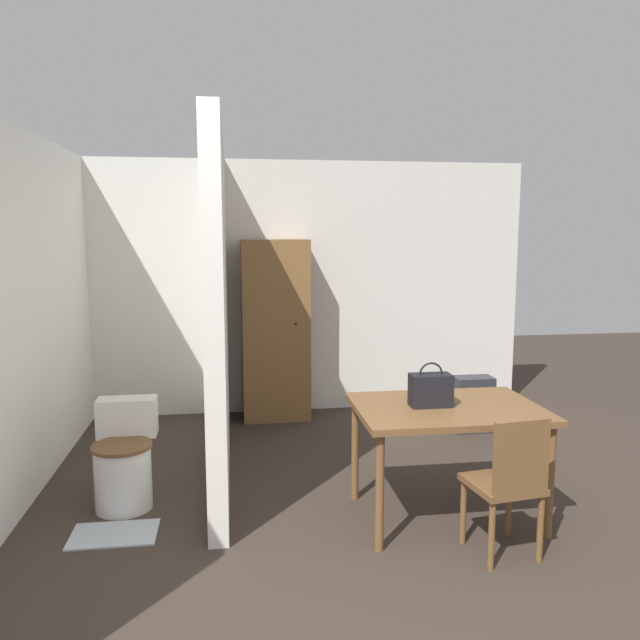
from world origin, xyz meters
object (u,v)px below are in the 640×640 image
Objects in this scene: toilet at (124,461)px; handbag at (431,390)px; space_heater at (473,404)px; wooden_chair at (509,481)px; dining_table at (447,418)px; wooden_cabinet at (276,330)px.

handbag is (1.94, -0.48, 0.54)m from toilet.
wooden_chair is at bearing -107.11° from space_heater.
dining_table is at bearing -5.81° from handbag.
toilet is 2.24m from wooden_cabinet.
toilet is at bearing -158.20° from space_heater.
dining_table is 4.12× the size of handbag.
wooden_cabinet is at bearing 158.45° from space_heater.
toilet is at bearing 147.20° from wooden_chair.
dining_table is at bearing -13.38° from toilet.
wooden_chair is at bearing -69.39° from wooden_cabinet.
toilet is at bearing 166.21° from handbag.
wooden_cabinet reaches higher than space_heater.
toilet is at bearing -121.83° from wooden_cabinet.
toilet is 3.11m from space_heater.
handbag is at bearing 174.19° from dining_table.
wooden_chair reaches higher than space_heater.
dining_table is 2.50m from wooden_cabinet.
dining_table is 0.21m from handbag.
wooden_chair is at bearing -24.59° from toilet.
wooden_cabinet is (-0.90, 2.33, 0.21)m from dining_table.
toilet is (-2.04, 0.49, -0.36)m from dining_table.
space_heater is at bearing -21.55° from wooden_cabinet.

